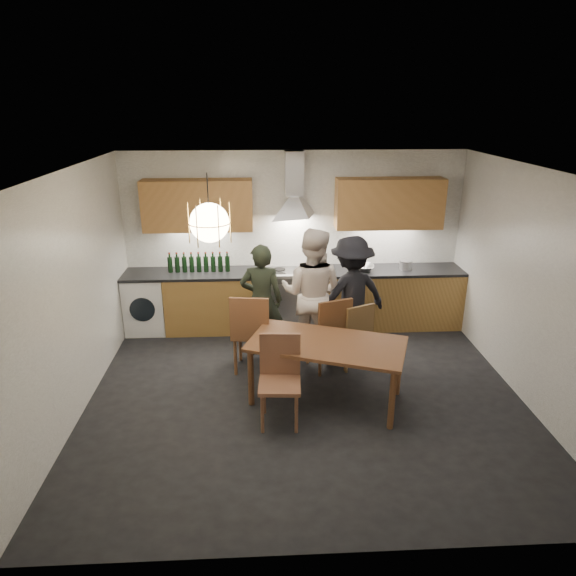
{
  "coord_description": "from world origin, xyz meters",
  "views": [
    {
      "loc": [
        -0.48,
        -5.21,
        3.26
      ],
      "look_at": [
        -0.18,
        0.4,
        1.2
      ],
      "focal_mm": 32.0,
      "sensor_mm": 36.0,
      "label": 1
    }
  ],
  "objects_px": {
    "stock_pot": "(406,265)",
    "dining_table": "(327,349)",
    "mixing_bowl": "(362,268)",
    "person_right": "(351,295)",
    "wine_bottles": "(199,262)",
    "chair_back_left": "(251,328)",
    "person_left": "(261,301)",
    "chair_front": "(280,373)",
    "person_mid": "(312,294)"
  },
  "relations": [
    {
      "from": "chair_back_left",
      "to": "person_left",
      "type": "bearing_deg",
      "value": -97.96
    },
    {
      "from": "wine_bottles",
      "to": "mixing_bowl",
      "type": "bearing_deg",
      "value": -1.52
    },
    {
      "from": "chair_back_left",
      "to": "wine_bottles",
      "type": "relative_size",
      "value": 1.17
    },
    {
      "from": "person_mid",
      "to": "wine_bottles",
      "type": "xyz_separation_m",
      "value": [
        -1.57,
        0.93,
        0.17
      ]
    },
    {
      "from": "stock_pot",
      "to": "chair_back_left",
      "type": "bearing_deg",
      "value": -149.65
    },
    {
      "from": "person_left",
      "to": "person_right",
      "type": "distance_m",
      "value": 1.21
    },
    {
      "from": "dining_table",
      "to": "mixing_bowl",
      "type": "distance_m",
      "value": 2.17
    },
    {
      "from": "dining_table",
      "to": "chair_front",
      "type": "bearing_deg",
      "value": -127.23
    },
    {
      "from": "person_right",
      "to": "person_left",
      "type": "bearing_deg",
      "value": -15.61
    },
    {
      "from": "dining_table",
      "to": "wine_bottles",
      "type": "distance_m",
      "value": 2.67
    },
    {
      "from": "dining_table",
      "to": "mixing_bowl",
      "type": "height_order",
      "value": "mixing_bowl"
    },
    {
      "from": "person_mid",
      "to": "wine_bottles",
      "type": "height_order",
      "value": "person_mid"
    },
    {
      "from": "person_mid",
      "to": "wine_bottles",
      "type": "distance_m",
      "value": 1.83
    },
    {
      "from": "chair_back_left",
      "to": "person_left",
      "type": "height_order",
      "value": "person_left"
    },
    {
      "from": "chair_back_left",
      "to": "chair_front",
      "type": "xyz_separation_m",
      "value": [
        0.32,
        -1.04,
        -0.05
      ]
    },
    {
      "from": "chair_front",
      "to": "mixing_bowl",
      "type": "height_order",
      "value": "mixing_bowl"
    },
    {
      "from": "chair_front",
      "to": "person_right",
      "type": "xyz_separation_m",
      "value": [
        1.02,
        1.62,
        0.25
      ]
    },
    {
      "from": "wine_bottles",
      "to": "person_mid",
      "type": "bearing_deg",
      "value": -30.6
    },
    {
      "from": "dining_table",
      "to": "chair_front",
      "type": "xyz_separation_m",
      "value": [
        -0.54,
        -0.35,
        -0.09
      ]
    },
    {
      "from": "stock_pot",
      "to": "dining_table",
      "type": "bearing_deg",
      "value": -125.07
    },
    {
      "from": "chair_back_left",
      "to": "wine_bottles",
      "type": "height_order",
      "value": "wine_bottles"
    },
    {
      "from": "stock_pot",
      "to": "mixing_bowl",
      "type": "bearing_deg",
      "value": -178.8
    },
    {
      "from": "wine_bottles",
      "to": "stock_pot",
      "type": "bearing_deg",
      "value": -0.94
    },
    {
      "from": "person_mid",
      "to": "stock_pot",
      "type": "height_order",
      "value": "person_mid"
    },
    {
      "from": "chair_front",
      "to": "stock_pot",
      "type": "distance_m",
      "value": 3.1
    },
    {
      "from": "chair_back_left",
      "to": "person_right",
      "type": "xyz_separation_m",
      "value": [
        1.34,
        0.58,
        0.2
      ]
    },
    {
      "from": "chair_back_left",
      "to": "person_right",
      "type": "relative_size",
      "value": 0.66
    },
    {
      "from": "person_left",
      "to": "mixing_bowl",
      "type": "relative_size",
      "value": 4.44
    },
    {
      "from": "chair_front",
      "to": "person_mid",
      "type": "relative_size",
      "value": 0.55
    },
    {
      "from": "mixing_bowl",
      "to": "stock_pot",
      "type": "relative_size",
      "value": 1.9
    },
    {
      "from": "dining_table",
      "to": "person_mid",
      "type": "xyz_separation_m",
      "value": [
        -0.06,
        1.14,
        0.24
      ]
    },
    {
      "from": "mixing_bowl",
      "to": "person_mid",
      "type": "bearing_deg",
      "value": -133.81
    },
    {
      "from": "chair_front",
      "to": "person_left",
      "type": "relative_size",
      "value": 0.62
    },
    {
      "from": "person_left",
      "to": "chair_back_left",
      "type": "bearing_deg",
      "value": 79.22
    },
    {
      "from": "dining_table",
      "to": "stock_pot",
      "type": "xyz_separation_m",
      "value": [
        1.42,
        2.02,
        0.32
      ]
    },
    {
      "from": "mixing_bowl",
      "to": "person_left",
      "type": "bearing_deg",
      "value": -151.21
    },
    {
      "from": "chair_front",
      "to": "wine_bottles",
      "type": "relative_size",
      "value": 1.07
    },
    {
      "from": "person_mid",
      "to": "person_right",
      "type": "xyz_separation_m",
      "value": [
        0.54,
        0.13,
        -0.07
      ]
    },
    {
      "from": "chair_back_left",
      "to": "chair_front",
      "type": "distance_m",
      "value": 1.09
    },
    {
      "from": "chair_back_left",
      "to": "person_mid",
      "type": "relative_size",
      "value": 0.6
    },
    {
      "from": "dining_table",
      "to": "chair_back_left",
      "type": "relative_size",
      "value": 1.81
    },
    {
      "from": "chair_front",
      "to": "wine_bottles",
      "type": "xyz_separation_m",
      "value": [
        -1.09,
        2.42,
        0.5
      ]
    },
    {
      "from": "person_right",
      "to": "wine_bottles",
      "type": "height_order",
      "value": "person_right"
    },
    {
      "from": "chair_back_left",
      "to": "chair_front",
      "type": "bearing_deg",
      "value": 114.27
    },
    {
      "from": "person_right",
      "to": "stock_pot",
      "type": "distance_m",
      "value": 1.21
    },
    {
      "from": "chair_front",
      "to": "person_left",
      "type": "xyz_separation_m",
      "value": [
        -0.18,
        1.54,
        0.22
      ]
    },
    {
      "from": "dining_table",
      "to": "stock_pot",
      "type": "height_order",
      "value": "stock_pot"
    },
    {
      "from": "chair_back_left",
      "to": "wine_bottles",
      "type": "xyz_separation_m",
      "value": [
        -0.77,
        1.38,
        0.44
      ]
    },
    {
      "from": "person_left",
      "to": "person_mid",
      "type": "bearing_deg",
      "value": -179.47
    },
    {
      "from": "chair_back_left",
      "to": "person_left",
      "type": "xyz_separation_m",
      "value": [
        0.14,
        0.5,
        0.17
      ]
    }
  ]
}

